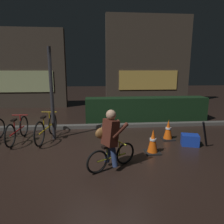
# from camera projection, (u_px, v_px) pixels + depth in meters

# --- Properties ---
(ground_plane) EXTENTS (40.00, 40.00, 0.00)m
(ground_plane) POSITION_uv_depth(u_px,v_px,m) (106.00, 153.00, 4.98)
(ground_plane) COLOR black
(sidewalk_curb) EXTENTS (12.00, 0.24, 0.12)m
(sidewalk_curb) POSITION_uv_depth(u_px,v_px,m) (102.00, 126.00, 7.11)
(sidewalk_curb) COLOR #56544F
(sidewalk_curb) RESTS_ON ground
(hedge_row) EXTENTS (4.80, 0.70, 0.93)m
(hedge_row) POSITION_uv_depth(u_px,v_px,m) (146.00, 109.00, 8.06)
(hedge_row) COLOR black
(hedge_row) RESTS_ON ground
(storefront_left) EXTENTS (4.14, 0.54, 4.07)m
(storefront_left) POSITION_uv_depth(u_px,v_px,m) (25.00, 69.00, 10.54)
(storefront_left) COLOR #42382D
(storefront_left) RESTS_ON ground
(storefront_right) EXTENTS (4.90, 0.54, 5.02)m
(storefront_right) POSITION_uv_depth(u_px,v_px,m) (148.00, 61.00, 11.72)
(storefront_right) COLOR #42382D
(storefront_right) RESTS_ON ground
(street_post) EXTENTS (0.10, 0.10, 2.63)m
(street_post) POSITION_uv_depth(u_px,v_px,m) (52.00, 94.00, 5.74)
(street_post) COLOR #2D2D33
(street_post) RESTS_ON ground
(parked_bike_left_mid) EXTENTS (0.46, 1.56, 0.72)m
(parked_bike_left_mid) POSITION_uv_depth(u_px,v_px,m) (17.00, 130.00, 5.72)
(parked_bike_left_mid) COLOR black
(parked_bike_left_mid) RESTS_ON ground
(parked_bike_center_left) EXTENTS (0.46, 1.69, 0.78)m
(parked_bike_center_left) POSITION_uv_depth(u_px,v_px,m) (47.00, 128.00, 5.83)
(parked_bike_center_left) COLOR black
(parked_bike_center_left) RESTS_ON ground
(traffic_cone_near) EXTENTS (0.36, 0.36, 0.61)m
(traffic_cone_near) POSITION_uv_depth(u_px,v_px,m) (153.00, 142.00, 4.92)
(traffic_cone_near) COLOR black
(traffic_cone_near) RESTS_ON ground
(traffic_cone_far) EXTENTS (0.36, 0.36, 0.59)m
(traffic_cone_far) POSITION_uv_depth(u_px,v_px,m) (168.00, 130.00, 5.88)
(traffic_cone_far) COLOR black
(traffic_cone_far) RESTS_ON ground
(blue_crate) EXTENTS (0.51, 0.43, 0.30)m
(blue_crate) POSITION_uv_depth(u_px,v_px,m) (190.00, 140.00, 5.44)
(blue_crate) COLOR #193DB7
(blue_crate) RESTS_ON ground
(cyclist) EXTENTS (1.05, 0.63, 1.25)m
(cyclist) POSITION_uv_depth(u_px,v_px,m) (110.00, 140.00, 4.07)
(cyclist) COLOR black
(cyclist) RESTS_ON ground
(closed_umbrella) EXTENTS (0.38, 0.35, 0.76)m
(closed_umbrella) POSITION_uv_depth(u_px,v_px,m) (205.00, 134.00, 5.17)
(closed_umbrella) COLOR black
(closed_umbrella) RESTS_ON ground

